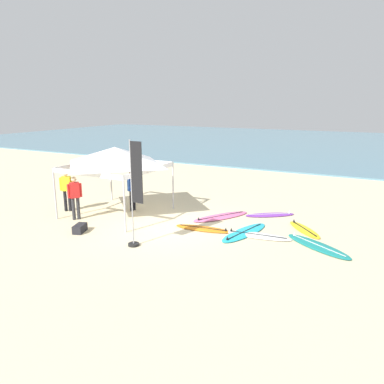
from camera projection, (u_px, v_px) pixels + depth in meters
ground_plane at (168, 227)px, 13.80m from camera, size 80.00×80.00×0.00m
sea at (315, 144)px, 40.26m from camera, size 80.00×36.00×0.10m
canopy_tent at (115, 156)px, 14.81m from camera, size 3.46×3.46×2.75m
surfboard_yellow at (304, 229)px, 13.38m from camera, size 1.63×1.79×0.19m
surfboard_white at (257, 235)px, 12.78m from camera, size 2.34×0.81×0.19m
surfboard_purple at (270, 215)px, 15.11m from camera, size 1.97×1.61×0.19m
surfboard_orange at (203, 229)px, 13.47m from camera, size 2.14×0.76×0.19m
surfboard_teal at (317, 246)px, 11.86m from camera, size 2.46×1.91×0.19m
surfboard_pink at (221, 217)px, 14.88m from camera, size 1.94×2.54×0.19m
surfboard_cyan at (244, 232)px, 13.08m from camera, size 1.24×2.63×0.19m
person_yellow at (67, 188)px, 15.54m from camera, size 0.48×0.37×1.71m
person_blue at (132, 188)px, 15.61m from camera, size 0.23×0.55×1.71m
person_red at (75, 195)px, 14.41m from camera, size 0.40×0.45×1.71m
banner_flag at (135, 199)px, 11.56m from camera, size 0.60×0.36×3.40m
gear_bag_near_tent at (80, 228)px, 13.18m from camera, size 0.50×0.67×0.28m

